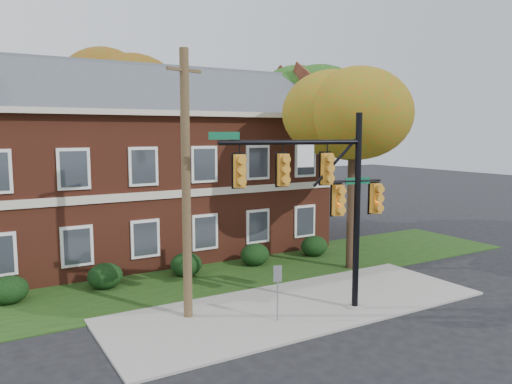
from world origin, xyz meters
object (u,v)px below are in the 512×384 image
hedge_left (105,276)px  tree_far_rear (126,93)px  hedge_right (255,255)px  tree_near_right (359,123)px  sign_post (278,284)px  hedge_center (186,264)px  tree_right_rear (312,103)px  hedge_far_left (8,290)px  utility_pole (186,185)px  traffic_signal (325,191)px  apartment_building (145,157)px  hedge_far_right (314,246)px

hedge_left → tree_far_rear: bearing=69.7°
hedge_right → tree_near_right: size_ratio=0.16×
hedge_right → sign_post: bearing=-114.5°
hedge_center → tree_right_rear: (11.31, 6.11, 7.60)m
hedge_far_left → tree_near_right: bearing=-11.3°
tree_right_rear → utility_pole: (-13.20, -10.81, -3.58)m
hedge_far_left → tree_near_right: size_ratio=0.16×
hedge_right → tree_far_rear: (-2.16, 13.09, 8.32)m
tree_far_rear → sign_post: tree_far_rear is taller
tree_right_rear → traffic_signal: bearing=-125.1°
hedge_far_left → hedge_right: size_ratio=1.00×
hedge_far_left → hedge_left: bearing=0.0°
apartment_building → tree_right_rear: 11.77m
hedge_far_right → sign_post: (-6.50, -6.57, 0.80)m
tree_right_rear → tree_near_right: bearing=-114.6°
apartment_building → hedge_right: (3.50, -5.25, -4.46)m
hedge_center → tree_far_rear: tree_far_rear is taller
hedge_center → tree_near_right: bearing=-21.4°
tree_far_rear → utility_pole: size_ratio=1.29×
hedge_center → apartment_building: bearing=90.0°
hedge_far_left → tree_far_rear: tree_far_rear is taller
tree_right_rear → sign_post: bearing=-130.5°
hedge_far_left → hedge_right: bearing=0.0°
hedge_right → tree_far_rear: 15.66m
hedge_far_left → hedge_center: (7.00, 0.00, 0.00)m
tree_right_rear → traffic_signal: tree_right_rear is taller
hedge_far_left → sign_post: bearing=-41.2°
apartment_building → tree_near_right: size_ratio=2.19×
hedge_center → utility_pole: 6.46m
hedge_far_left → tree_right_rear: (18.31, 6.11, 7.60)m
hedge_far_left → tree_near_right: (14.22, -2.83, 6.14)m
utility_pole → hedge_left: bearing=91.4°
hedge_left → hedge_far_right: same height
tree_right_rear → utility_pole: tree_right_rear is taller
hedge_left → tree_far_rear: (4.84, 13.09, 8.32)m
hedge_far_left → hedge_right: (10.50, 0.00, 0.00)m
utility_pole → hedge_far_right: bearing=10.3°
hedge_far_right → utility_pole: utility_pole is taller
apartment_building → sign_post: bearing=-87.6°
apartment_building → hedge_center: size_ratio=13.43×
traffic_signal → tree_near_right: bearing=49.6°
hedge_far_left → tree_right_rear: tree_right_rear is taller
hedge_left → hedge_right: 7.00m
hedge_center → hedge_far_right: same height
tree_near_right → hedge_left: bearing=165.2°
traffic_signal → utility_pole: utility_pole is taller
tree_right_rear → utility_pole: size_ratio=1.19×
tree_near_right → apartment_building: bearing=131.8°
hedge_right → tree_near_right: bearing=-37.3°
hedge_left → sign_post: size_ratio=0.72×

